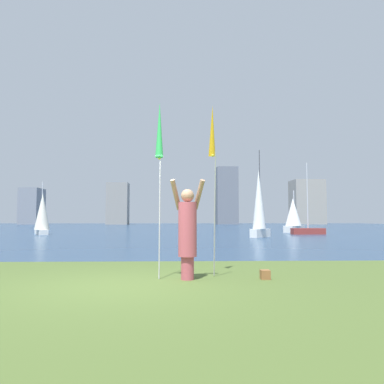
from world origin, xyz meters
TOP-DOWN VIEW (x-y plane):
  - ground at (0.00, 50.95)m, footprint 120.00×138.00m
  - person at (1.31, 0.67)m, footprint 0.74×0.55m
  - kite_flag_left at (0.73, 0.62)m, footprint 0.16×0.54m
  - kite_flag_right at (1.88, 1.38)m, footprint 0.16×0.92m
  - bag at (2.88, 0.67)m, footprint 0.18×0.20m
  - sailboat_0 at (6.64, 19.08)m, footprint 1.63×1.70m
  - sailboat_1 at (-9.74, 24.34)m, footprint 1.75×2.35m
  - sailboat_2 at (11.98, 29.10)m, footprint 2.58×2.86m
  - sailboat_3 at (11.78, 24.41)m, footprint 2.76×0.96m
  - skyline_tower_0 at (-36.12, 93.33)m, footprint 4.67×6.77m
  - skyline_tower_1 at (-13.63, 88.73)m, footprint 5.12×4.58m
  - skyline_tower_2 at (13.74, 94.04)m, footprint 5.35×7.78m
  - skyline_tower_3 at (34.19, 91.34)m, footprint 7.62×7.01m

SIDE VIEW (x-z plane):
  - ground at x=0.00m, z-range -0.12..0.00m
  - bag at x=2.88m, z-range 0.00..0.18m
  - sailboat_3 at x=11.78m, z-range -2.61..3.30m
  - person at x=1.31m, z-range -0.02..2.01m
  - sailboat_2 at x=11.98m, z-range -0.41..3.54m
  - sailboat_1 at x=-9.74m, z-range -0.48..3.78m
  - sailboat_0 at x=6.64m, z-range -0.74..5.24m
  - kite_flag_left at x=0.73m, z-range 1.14..4.76m
  - kite_flag_right at x=1.88m, z-range 1.22..4.98m
  - skyline_tower_0 at x=-36.12m, z-range 0.00..9.15m
  - skyline_tower_1 at x=-13.63m, z-range 0.00..10.17m
  - skyline_tower_3 at x=34.19m, z-range 0.00..11.29m
  - skyline_tower_2 at x=13.74m, z-range 0.00..14.69m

